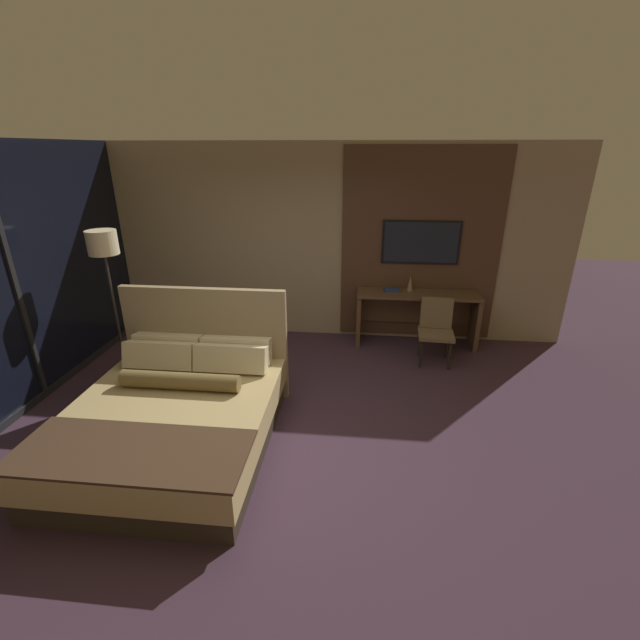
# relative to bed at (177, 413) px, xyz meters

# --- Properties ---
(ground_plane) EXTENTS (16.00, 16.00, 0.00)m
(ground_plane) POSITION_rel_bed_xyz_m (1.08, 0.22, -0.32)
(ground_plane) COLOR #3D2838
(wall_back_tv_panel) EXTENTS (7.20, 0.09, 2.80)m
(wall_back_tv_panel) POSITION_rel_bed_xyz_m (1.27, 2.82, 1.08)
(wall_back_tv_panel) COLOR tan
(wall_back_tv_panel) RESTS_ON ground_plane
(wall_left_window) EXTENTS (0.06, 6.00, 2.80)m
(wall_left_window) POSITION_rel_bed_xyz_m (-1.92, 0.62, 1.00)
(wall_left_window) COLOR black
(wall_left_window) RESTS_ON ground_plane
(bed) EXTENTS (1.86, 2.13, 1.30)m
(bed) POSITION_rel_bed_xyz_m (0.00, 0.00, 0.00)
(bed) COLOR #33281E
(bed) RESTS_ON ground_plane
(desk) EXTENTS (1.72, 0.47, 0.79)m
(desk) POSITION_rel_bed_xyz_m (2.54, 2.56, 0.21)
(desk) COLOR brown
(desk) RESTS_ON ground_plane
(tv) EXTENTS (1.08, 0.04, 0.61)m
(tv) POSITION_rel_bed_xyz_m (2.54, 2.74, 1.15)
(tv) COLOR black
(desk_chair) EXTENTS (0.48, 0.48, 0.87)m
(desk_chair) POSITION_rel_bed_xyz_m (2.74, 2.04, 0.19)
(desk_chair) COLOR brown
(desk_chair) RESTS_ON ground_plane
(floor_lamp) EXTENTS (0.34, 0.34, 1.83)m
(floor_lamp) POSITION_rel_bed_xyz_m (-1.27, 1.29, 1.22)
(floor_lamp) COLOR #282623
(floor_lamp) RESTS_ON ground_plane
(vase_tall) EXTENTS (0.09, 0.09, 0.22)m
(vase_tall) POSITION_rel_bed_xyz_m (2.42, 2.64, 0.58)
(vase_tall) COLOR #846647
(vase_tall) RESTS_ON desk
(book) EXTENTS (0.23, 0.17, 0.03)m
(book) POSITION_rel_bed_xyz_m (2.17, 2.60, 0.49)
(book) COLOR navy
(book) RESTS_ON desk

